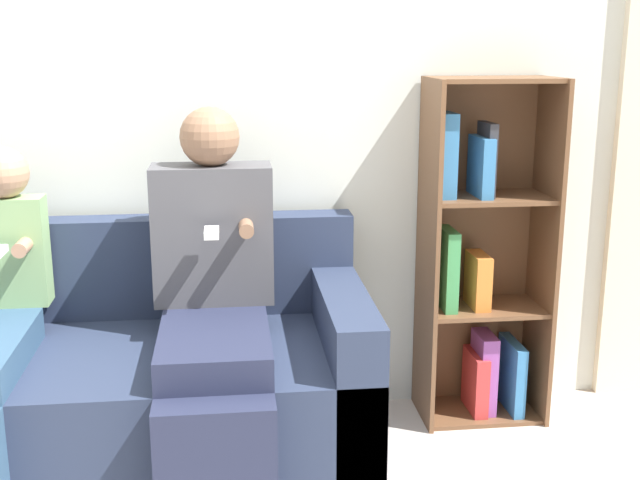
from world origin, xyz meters
TOP-DOWN VIEW (x-y plane):
  - back_wall at (0.00, 1.00)m, footprint 10.00×0.06m
  - couch at (-0.06, 0.52)m, footprint 1.71×0.87m
  - adult_seated at (0.26, 0.44)m, footprint 0.43×0.84m
  - bookshelf at (1.33, 0.83)m, footprint 0.50×0.32m

SIDE VIEW (x-z plane):
  - couch at x=-0.06m, z-range -0.14..0.73m
  - bookshelf at x=1.33m, z-range -0.05..1.34m
  - adult_seated at x=0.26m, z-range 0.03..1.33m
  - back_wall at x=0.00m, z-range 0.00..2.55m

